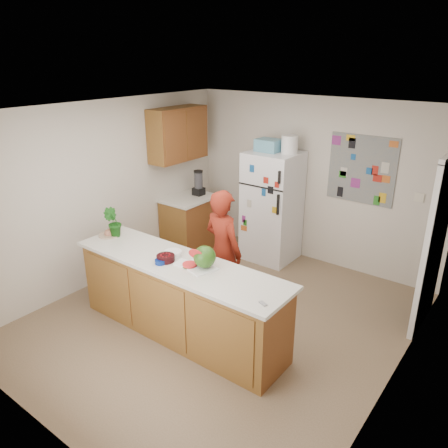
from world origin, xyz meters
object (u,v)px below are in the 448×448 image
Objects in this scene: person at (223,251)px; cherry_bowl at (166,258)px; watermelon at (205,257)px; refrigerator at (272,207)px.

person is 7.79× the size of cherry_bowl.
person is at bearing 78.94° from cherry_bowl.
person is 0.80m from watermelon.
refrigerator is 7.09× the size of watermelon.
cherry_bowl is at bearing 88.43° from person.
refrigerator reaches higher than watermelon.
watermelon is (0.29, -0.70, 0.27)m from person.
refrigerator is at bearing 103.82° from watermelon.
watermelon is (0.57, -2.31, 0.20)m from refrigerator.
refrigerator is 1.64m from person.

